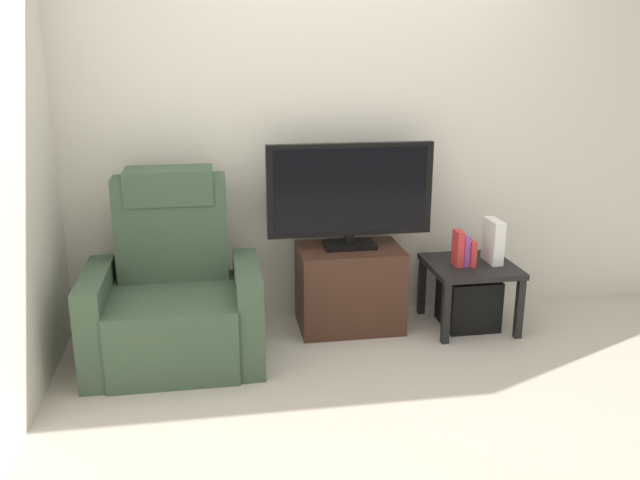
{
  "coord_description": "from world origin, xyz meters",
  "views": [
    {
      "loc": [
        -0.92,
        -3.08,
        1.77
      ],
      "look_at": [
        -0.34,
        0.5,
        0.7
      ],
      "focal_mm": 37.39,
      "sensor_mm": 36.0,
      "label": 1
    }
  ],
  "objects_px": {
    "television": "(350,193)",
    "subwoofer_box": "(468,301)",
    "game_console": "(493,241)",
    "book_leftmost": "(458,248)",
    "side_table": "(470,273)",
    "book_middle": "(465,251)",
    "tv_stand": "(350,287)",
    "book_rightmost": "(470,252)",
    "recliner_armchair": "(174,297)"
  },
  "relations": [
    {
      "from": "recliner_armchair",
      "to": "book_middle",
      "type": "distance_m",
      "value": 1.81
    },
    {
      "from": "tv_stand",
      "to": "game_console",
      "type": "bearing_deg",
      "value": -5.9
    },
    {
      "from": "book_rightmost",
      "to": "game_console",
      "type": "xyz_separation_m",
      "value": [
        0.16,
        0.03,
        0.06
      ]
    },
    {
      "from": "book_middle",
      "to": "book_rightmost",
      "type": "distance_m",
      "value": 0.04
    },
    {
      "from": "book_middle",
      "to": "game_console",
      "type": "height_order",
      "value": "game_console"
    },
    {
      "from": "subwoofer_box",
      "to": "game_console",
      "type": "bearing_deg",
      "value": 3.95
    },
    {
      "from": "television",
      "to": "book_middle",
      "type": "xyz_separation_m",
      "value": [
        0.71,
        -0.14,
        -0.36
      ]
    },
    {
      "from": "television",
      "to": "book_rightmost",
      "type": "bearing_deg",
      "value": -10.83
    },
    {
      "from": "tv_stand",
      "to": "subwoofer_box",
      "type": "bearing_deg",
      "value": -7.74
    },
    {
      "from": "television",
      "to": "book_middle",
      "type": "bearing_deg",
      "value": -11.39
    },
    {
      "from": "book_leftmost",
      "to": "book_rightmost",
      "type": "xyz_separation_m",
      "value": [
        0.08,
        0.0,
        -0.03
      ]
    },
    {
      "from": "book_leftmost",
      "to": "subwoofer_box",
      "type": "bearing_deg",
      "value": 11.31
    },
    {
      "from": "side_table",
      "to": "subwoofer_box",
      "type": "xyz_separation_m",
      "value": [
        -0.0,
        -0.0,
        -0.19
      ]
    },
    {
      "from": "recliner_armchair",
      "to": "side_table",
      "type": "xyz_separation_m",
      "value": [
        1.85,
        0.15,
        -0.01
      ]
    },
    {
      "from": "side_table",
      "to": "book_leftmost",
      "type": "height_order",
      "value": "book_leftmost"
    },
    {
      "from": "tv_stand",
      "to": "book_leftmost",
      "type": "xyz_separation_m",
      "value": [
        0.67,
        -0.12,
        0.27
      ]
    },
    {
      "from": "recliner_armchair",
      "to": "book_middle",
      "type": "bearing_deg",
      "value": -2.39
    },
    {
      "from": "book_leftmost",
      "to": "book_rightmost",
      "type": "bearing_deg",
      "value": 0.0
    },
    {
      "from": "side_table",
      "to": "book_middle",
      "type": "height_order",
      "value": "book_middle"
    },
    {
      "from": "television",
      "to": "game_console",
      "type": "relative_size",
      "value": 3.71
    },
    {
      "from": "tv_stand",
      "to": "television",
      "type": "height_order",
      "value": "television"
    },
    {
      "from": "television",
      "to": "subwoofer_box",
      "type": "relative_size",
      "value": 3.12
    },
    {
      "from": "subwoofer_box",
      "to": "book_rightmost",
      "type": "height_order",
      "value": "book_rightmost"
    },
    {
      "from": "side_table",
      "to": "book_middle",
      "type": "distance_m",
      "value": 0.17
    },
    {
      "from": "tv_stand",
      "to": "book_leftmost",
      "type": "bearing_deg",
      "value": -10.56
    },
    {
      "from": "recliner_armchair",
      "to": "side_table",
      "type": "distance_m",
      "value": 1.86
    },
    {
      "from": "side_table",
      "to": "game_console",
      "type": "bearing_deg",
      "value": 3.95
    },
    {
      "from": "television",
      "to": "game_console",
      "type": "xyz_separation_m",
      "value": [
        0.91,
        -0.11,
        -0.32
      ]
    },
    {
      "from": "tv_stand",
      "to": "book_rightmost",
      "type": "xyz_separation_m",
      "value": [
        0.75,
        -0.12,
        0.24
      ]
    },
    {
      "from": "recliner_armchair",
      "to": "game_console",
      "type": "height_order",
      "value": "recliner_armchair"
    },
    {
      "from": "television",
      "to": "recliner_armchair",
      "type": "height_order",
      "value": "television"
    },
    {
      "from": "book_leftmost",
      "to": "game_console",
      "type": "height_order",
      "value": "game_console"
    },
    {
      "from": "tv_stand",
      "to": "game_console",
      "type": "xyz_separation_m",
      "value": [
        0.91,
        -0.09,
        0.29
      ]
    },
    {
      "from": "subwoofer_box",
      "to": "book_leftmost",
      "type": "height_order",
      "value": "book_leftmost"
    },
    {
      "from": "subwoofer_box",
      "to": "game_console",
      "type": "xyz_separation_m",
      "value": [
        0.15,
        0.01,
        0.4
      ]
    },
    {
      "from": "tv_stand",
      "to": "side_table",
      "type": "bearing_deg",
      "value": -7.74
    },
    {
      "from": "television",
      "to": "subwoofer_box",
      "type": "height_order",
      "value": "television"
    },
    {
      "from": "television",
      "to": "side_table",
      "type": "distance_m",
      "value": 0.94
    },
    {
      "from": "game_console",
      "to": "side_table",
      "type": "bearing_deg",
      "value": -176.05
    },
    {
      "from": "subwoofer_box",
      "to": "book_leftmost",
      "type": "bearing_deg",
      "value": -168.69
    },
    {
      "from": "subwoofer_box",
      "to": "book_middle",
      "type": "height_order",
      "value": "book_middle"
    },
    {
      "from": "book_rightmost",
      "to": "game_console",
      "type": "bearing_deg",
      "value": 10.49
    },
    {
      "from": "subwoofer_box",
      "to": "side_table",
      "type": "bearing_deg",
      "value": 45.0
    },
    {
      "from": "television",
      "to": "recliner_armchair",
      "type": "distance_m",
      "value": 1.23
    },
    {
      "from": "book_rightmost",
      "to": "game_console",
      "type": "relative_size",
      "value": 0.58
    },
    {
      "from": "recliner_armchair",
      "to": "book_rightmost",
      "type": "bearing_deg",
      "value": -2.48
    },
    {
      "from": "recliner_armchair",
      "to": "subwoofer_box",
      "type": "bearing_deg",
      "value": -1.9
    },
    {
      "from": "side_table",
      "to": "subwoofer_box",
      "type": "relative_size",
      "value": 1.62
    },
    {
      "from": "subwoofer_box",
      "to": "book_middle",
      "type": "xyz_separation_m",
      "value": [
        -0.05,
        -0.02,
        0.35
      ]
    },
    {
      "from": "television",
      "to": "book_middle",
      "type": "height_order",
      "value": "television"
    }
  ]
}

